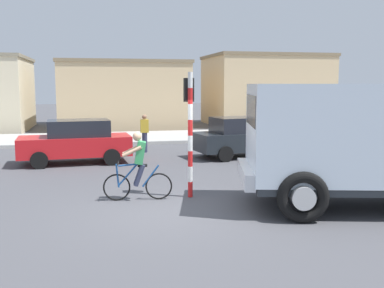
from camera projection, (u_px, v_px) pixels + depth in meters
The scene contains 11 objects.
ground_plane at pixel (167, 211), 10.44m from camera, with size 120.00×120.00×0.00m, color #4C4C51.
sidewalk_far at pixel (125, 138), 24.06m from camera, with size 80.00×5.00×0.16m, color #ADADA8.
truck_foreground at pixel (362, 137), 10.52m from camera, with size 5.85×3.77×2.90m.
cyclist at pixel (138, 166), 11.30m from camera, with size 1.73×0.51×1.72m.
traffic_light_pole at pixel (190, 117), 11.54m from camera, with size 0.24×0.43×3.20m.
car_red_near at pixel (76, 141), 16.68m from camera, with size 4.11×2.09×1.60m.
car_white_mid at pixel (243, 137), 18.15m from camera, with size 4.22×2.35×1.60m.
car_far_side at pixel (373, 138), 17.68m from camera, with size 4.10×2.08×1.60m.
pedestrian_near_kerb at pixel (145, 133), 19.35m from camera, with size 0.34×0.22×1.62m.
building_mid_block at pixel (122, 94), 31.11m from camera, with size 8.36×7.98×4.42m.
building_corner_right at pixel (265, 90), 33.01m from camera, with size 8.20×6.57×4.99m.
Camera 1 is at (-1.60, -10.04, 2.88)m, focal length 42.44 mm.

